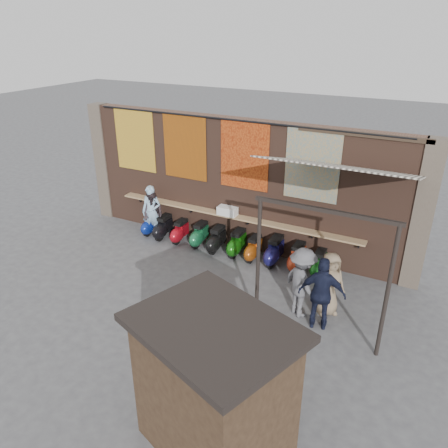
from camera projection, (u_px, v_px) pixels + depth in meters
name	position (u px, v px, depth m)	size (l,w,h in m)	color
ground	(194.00, 284.00, 11.87)	(70.00, 70.00, 0.00)	#474749
brick_wall	(238.00, 185.00, 13.21)	(10.00, 0.40, 4.00)	brown
pier_left	(105.00, 162.00, 15.37)	(0.50, 0.50, 4.00)	#4C4238
pier_right	(423.00, 216.00, 11.04)	(0.50, 0.50, 4.00)	#4C4238
eating_counter	(232.00, 216.00, 13.29)	(8.00, 0.32, 0.05)	#9E7A51
shelf_box	(227.00, 211.00, 13.26)	(0.59, 0.31, 0.26)	white
tapestry_redgold	(135.00, 140.00, 14.10)	(1.50, 0.02, 2.00)	#913615
tapestry_sun	(185.00, 147.00, 13.31)	(1.50, 0.02, 2.00)	orange
tapestry_orange	(244.00, 155.00, 12.48)	(1.50, 0.02, 2.00)	#B54916
tapestry_multi	(312.00, 165.00, 11.65)	(1.50, 0.02, 2.00)	teal
hang_rail	(235.00, 120.00, 12.19)	(0.06, 0.06, 9.50)	black
scooter_stool_0	(151.00, 224.00, 14.55)	(0.32, 0.71, 0.67)	navy
scooter_stool_1	(164.00, 227.00, 14.25)	(0.36, 0.80, 0.76)	black
scooter_stool_2	(180.00, 231.00, 14.01)	(0.34, 0.75, 0.71)	#9F0C17
scooter_stool_3	(200.00, 235.00, 13.77)	(0.35, 0.79, 0.75)	#165B34
scooter_stool_4	(217.00, 240.00, 13.42)	(0.37, 0.81, 0.77)	black
scooter_stool_5	(237.00, 243.00, 13.19)	(0.37, 0.82, 0.78)	#11540C
scooter_stool_6	(254.00, 249.00, 12.95)	(0.34, 0.76, 0.72)	#913E0D
scooter_stool_7	(274.00, 251.00, 12.69)	(0.39, 0.87, 0.83)	#151349
scooter_stool_8	(297.00, 257.00, 12.41)	(0.37, 0.81, 0.77)	#A12E15
scooter_stool_9	(319.00, 263.00, 12.15)	(0.34, 0.76, 0.72)	#0E4A11
diner_left	(152.00, 212.00, 14.17)	(0.64, 0.42, 1.75)	#94B9D8
diner_right	(153.00, 215.00, 14.18)	(0.75, 0.58, 1.54)	#302629
shopper_navy	(322.00, 294.00, 9.83)	(1.06, 0.44, 1.81)	black
shopper_grey	(302.00, 283.00, 10.28)	(1.15, 0.66, 1.78)	#5C5C61
shopper_tan	(329.00, 284.00, 10.37)	(0.80, 0.52, 1.63)	#856F54
market_stall	(215.00, 391.00, 6.89)	(2.17, 1.63, 2.36)	black
stall_roof	(214.00, 328.00, 6.37)	(2.44, 1.88, 0.12)	black
stall_sign	(252.00, 340.00, 7.19)	(1.20, 0.04, 0.50)	gold
stall_shelf	(251.00, 379.00, 7.55)	(1.80, 0.10, 0.06)	#473321
awning_canvas	(346.00, 167.00, 9.65)	(3.20, 3.40, 0.03)	beige
awning_ledger	(363.00, 134.00, 10.76)	(3.30, 0.08, 0.12)	#33261C
awning_header	(326.00, 211.00, 8.64)	(3.00, 0.08, 0.08)	black
awning_post_left	(258.00, 262.00, 9.86)	(0.09, 0.09, 3.10)	black
awning_post_right	(387.00, 294.00, 8.70)	(0.09, 0.09, 3.10)	black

